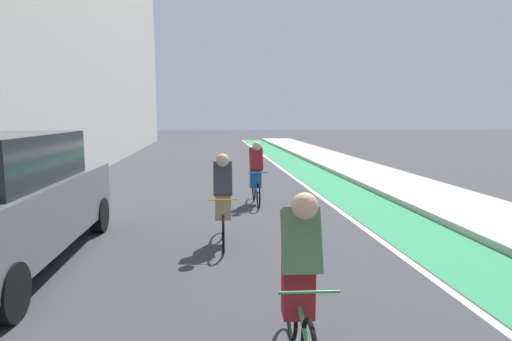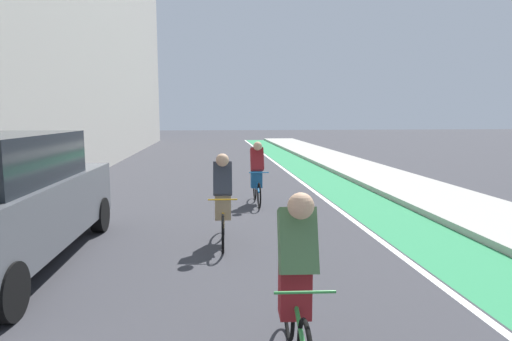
{
  "view_description": "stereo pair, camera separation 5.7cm",
  "coord_description": "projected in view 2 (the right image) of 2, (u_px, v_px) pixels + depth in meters",
  "views": [
    {
      "loc": [
        -0.39,
        4.18,
        2.25
      ],
      "look_at": [
        0.47,
        11.78,
        1.25
      ],
      "focal_mm": 30.09,
      "sensor_mm": 36.0,
      "label": 1
    },
    {
      "loc": [
        -0.34,
        4.18,
        2.25
      ],
      "look_at": [
        0.47,
        11.78,
        1.25
      ],
      "focal_mm": 30.09,
      "sensor_mm": 36.0,
      "label": 2
    }
  ],
  "objects": [
    {
      "name": "parked_suv_gray",
      "position": [
        5.0,
        200.0,
        6.25
      ],
      "size": [
        1.93,
        4.78,
        1.98
      ],
      "color": "#595B60",
      "rests_on": "ground"
    },
    {
      "name": "lane_divider_stripe",
      "position": [
        291.0,
        175.0,
        16.17
      ],
      "size": [
        0.12,
        43.92,
        0.0
      ],
      "primitive_type": "cube",
      "color": "white",
      "rests_on": "ground"
    },
    {
      "name": "cyclist_mid",
      "position": [
        296.0,
        275.0,
        3.76
      ],
      "size": [
        0.48,
        1.74,
        1.63
      ],
      "color": "black",
      "rests_on": "ground"
    },
    {
      "name": "ground_plane",
      "position": [
        222.0,
        184.0,
        13.92
      ],
      "size": [
        96.62,
        96.62,
        0.0
      ],
      "primitive_type": "plane",
      "color": "#38383D"
    },
    {
      "name": "bike_lane_paint",
      "position": [
        315.0,
        174.0,
        16.26
      ],
      "size": [
        1.6,
        43.92,
        0.0
      ],
      "primitive_type": "cube",
      "color": "#2D8451",
      "rests_on": "ground"
    },
    {
      "name": "cyclist_far",
      "position": [
        257.0,
        171.0,
        10.79
      ],
      "size": [
        0.48,
        1.68,
        1.59
      ],
      "color": "black",
      "rests_on": "ground"
    },
    {
      "name": "cyclist_trailing",
      "position": [
        223.0,
        198.0,
        7.44
      ],
      "size": [
        0.48,
        1.7,
        1.61
      ],
      "color": "black",
      "rests_on": "ground"
    },
    {
      "name": "sidewalk_right",
      "position": [
        368.0,
        172.0,
        16.47
      ],
      "size": [
        2.55,
        43.92,
        0.14
      ],
      "primitive_type": "cube",
      "color": "#A8A59E",
      "rests_on": "ground"
    }
  ]
}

